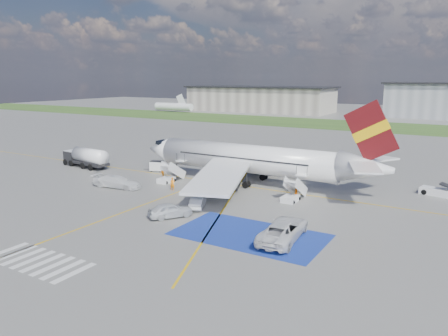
{
  "coord_description": "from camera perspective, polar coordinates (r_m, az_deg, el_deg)",
  "views": [
    {
      "loc": [
        27.7,
        -38.39,
        14.49
      ],
      "look_at": [
        0.91,
        6.55,
        3.5
      ],
      "focal_mm": 35.0,
      "sensor_mm": 36.0,
      "label": 1
    }
  ],
  "objects": [
    {
      "name": "taxiway_line_cross",
      "position": [
        45.66,
        -17.4,
        -7.2
      ],
      "size": [
        0.2,
        60.0,
        0.01
      ],
      "primitive_type": "cube",
      "color": "gold",
      "rests_on": "ground"
    },
    {
      "name": "belt_loader",
      "position": [
        60.29,
        26.71,
        -2.93
      ],
      "size": [
        5.78,
        2.94,
        1.67
      ],
      "rotation": [
        0.0,
        0.0,
        -0.19
      ],
      "color": "white",
      "rests_on": "ground"
    },
    {
      "name": "van_white_b",
      "position": [
        59.67,
        -13.85,
        -1.5
      ],
      "size": [
        5.59,
        2.72,
        2.11
      ],
      "primitive_type": "imported",
      "rotation": [
        0.0,
        0.0,
        1.67
      ],
      "color": "silver",
      "rests_on": "ground"
    },
    {
      "name": "gpu_cart",
      "position": [
        68.7,
        -8.77,
        0.18
      ],
      "size": [
        2.28,
        1.82,
        1.66
      ],
      "rotation": [
        0.0,
        0.0,
        0.33
      ],
      "color": "white",
      "rests_on": "ground"
    },
    {
      "name": "airstairs_fwd",
      "position": [
        61.6,
        -7.31,
        -1.25
      ],
      "size": [
        1.9,
        5.2,
        3.6
      ],
      "color": "white",
      "rests_on": "ground"
    },
    {
      "name": "taxiway_line_main",
      "position": [
        59.3,
        1.94,
        -2.28
      ],
      "size": [
        120.0,
        0.2,
        0.01
      ],
      "primitive_type": "cube",
      "color": "gold",
      "rests_on": "ground"
    },
    {
      "name": "crew_aft",
      "position": [
        53.08,
        9.4,
        -3.25
      ],
      "size": [
        0.6,
        1.0,
        1.6
      ],
      "primitive_type": "imported",
      "rotation": [
        0.0,
        0.0,
        1.81
      ],
      "color": "orange",
      "rests_on": "ground"
    },
    {
      "name": "fuel_tanker",
      "position": [
        74.34,
        -17.57,
        1.11
      ],
      "size": [
        9.54,
        3.68,
        3.18
      ],
      "rotation": [
        0.0,
        0.0,
        -0.12
      ],
      "color": "black",
      "rests_on": "ground"
    },
    {
      "name": "terminal_west",
      "position": [
        187.84,
        4.69,
        8.93
      ],
      "size": [
        60.0,
        22.0,
        10.0
      ],
      "primitive_type": "cube",
      "color": "gray",
      "rests_on": "ground"
    },
    {
      "name": "ground",
      "position": [
        49.51,
        -4.81,
        -5.2
      ],
      "size": [
        400.0,
        400.0,
        0.0
      ],
      "primitive_type": "plane",
      "color": "#60605E",
      "rests_on": "ground"
    },
    {
      "name": "airstairs_aft",
      "position": [
        52.54,
        8.83,
        -3.59
      ],
      "size": [
        1.9,
        5.2,
        3.6
      ],
      "color": "white",
      "rests_on": "ground"
    },
    {
      "name": "staging_box",
      "position": [
        41.3,
        3.38,
        -8.69
      ],
      "size": [
        14.0,
        8.0,
        0.01
      ],
      "primitive_type": "cube",
      "color": "navy",
      "rests_on": "ground"
    },
    {
      "name": "grass_strip",
      "position": [
        137.01,
        19.04,
        5.15
      ],
      "size": [
        400.0,
        30.0,
        0.01
      ],
      "primitive_type": "cube",
      "color": "#2D4C1E",
      "rests_on": "ground"
    },
    {
      "name": "crew_nose",
      "position": [
        64.05,
        -8.08,
        -0.64
      ],
      "size": [
        0.93,
        0.93,
        1.52
      ],
      "primitive_type": "imported",
      "rotation": [
        0.0,
        0.0,
        -0.76
      ],
      "color": "orange",
      "rests_on": "ground"
    },
    {
      "name": "car_silver_b",
      "position": [
        49.17,
        -3.46,
        -4.49
      ],
      "size": [
        2.98,
        4.27,
        1.33
      ],
      "primitive_type": "imported",
      "rotation": [
        0.0,
        0.0,
        3.58
      ],
      "color": "#ACAEB3",
      "rests_on": "ground"
    },
    {
      "name": "crosswalk",
      "position": [
        38.68,
        -23.12,
        -11.13
      ],
      "size": [
        9.0,
        4.0,
        0.01
      ],
      "color": "silver",
      "rests_on": "ground"
    },
    {
      "name": "crew_fwd",
      "position": [
        56.94,
        -6.75,
        -2.08
      ],
      "size": [
        0.72,
        0.59,
        1.7
      ],
      "primitive_type": "imported",
      "rotation": [
        0.0,
        0.0,
        0.33
      ],
      "color": "orange",
      "rests_on": "ground"
    },
    {
      "name": "van_white_a",
      "position": [
        40.22,
        7.81,
        -7.56
      ],
      "size": [
        3.55,
        6.62,
        2.38
      ],
      "primitive_type": "imported",
      "rotation": [
        0.0,
        0.0,
        3.24
      ],
      "color": "silver",
      "rests_on": "ground"
    },
    {
      "name": "taxiway_line_diag",
      "position": [
        59.3,
        1.94,
        -2.28
      ],
      "size": [
        20.71,
        56.45,
        0.01
      ],
      "primitive_type": "cube",
      "rotation": [
        0.0,
        0.0,
        0.35
      ],
      "color": "gold",
      "rests_on": "ground"
    },
    {
      "name": "airliner",
      "position": [
        59.62,
        4.16,
        1.1
      ],
      "size": [
        36.81,
        32.95,
        11.92
      ],
      "color": "white",
      "rests_on": "ground"
    },
    {
      "name": "car_silver_a",
      "position": [
        46.19,
        -7.03,
        -5.48
      ],
      "size": [
        4.15,
        4.89,
        1.58
      ],
      "primitive_type": "imported",
      "rotation": [
        0.0,
        0.0,
        2.55
      ],
      "color": "silver",
      "rests_on": "ground"
    }
  ]
}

